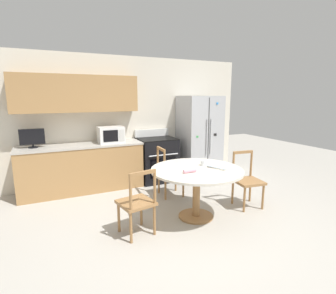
{
  "coord_description": "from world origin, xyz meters",
  "views": [
    {
      "loc": [
        -1.65,
        -2.78,
        1.8
      ],
      "look_at": [
        0.19,
        1.15,
        0.95
      ],
      "focal_mm": 28.0,
      "sensor_mm": 36.0,
      "label": 1
    }
  ],
  "objects_px": {
    "oven_range": "(157,159)",
    "dining_chair_far": "(169,172)",
    "dining_chair_right": "(247,181)",
    "refrigerator": "(199,136)",
    "microwave": "(111,135)",
    "candle_glass": "(204,163)",
    "countertop_tv": "(32,138)",
    "dining_chair_left": "(137,203)"
  },
  "relations": [
    {
      "from": "refrigerator",
      "to": "countertop_tv",
      "type": "bearing_deg",
      "value": 177.96
    },
    {
      "from": "microwave",
      "to": "countertop_tv",
      "type": "distance_m",
      "value": 1.37
    },
    {
      "from": "countertop_tv",
      "to": "dining_chair_left",
      "type": "relative_size",
      "value": 0.45
    },
    {
      "from": "oven_range",
      "to": "dining_chair_far",
      "type": "relative_size",
      "value": 1.2
    },
    {
      "from": "oven_range",
      "to": "dining_chair_left",
      "type": "bearing_deg",
      "value": -119.27
    },
    {
      "from": "dining_chair_far",
      "to": "dining_chair_right",
      "type": "xyz_separation_m",
      "value": [
        0.95,
        -0.96,
        0.0
      ]
    },
    {
      "from": "dining_chair_far",
      "to": "candle_glass",
      "type": "distance_m",
      "value": 0.93
    },
    {
      "from": "oven_range",
      "to": "candle_glass",
      "type": "xyz_separation_m",
      "value": [
        0.04,
        -1.76,
        0.32
      ]
    },
    {
      "from": "refrigerator",
      "to": "dining_chair_far",
      "type": "height_order",
      "value": "refrigerator"
    },
    {
      "from": "oven_range",
      "to": "microwave",
      "type": "xyz_separation_m",
      "value": [
        -0.97,
        0.01,
        0.59
      ]
    },
    {
      "from": "candle_glass",
      "to": "oven_range",
      "type": "bearing_deg",
      "value": 91.16
    },
    {
      "from": "microwave",
      "to": "dining_chair_far",
      "type": "xyz_separation_m",
      "value": [
        0.82,
        -0.93,
        -0.62
      ]
    },
    {
      "from": "dining_chair_left",
      "to": "candle_glass",
      "type": "bearing_deg",
      "value": 0.46
    },
    {
      "from": "dining_chair_right",
      "to": "refrigerator",
      "type": "bearing_deg",
      "value": -88.74
    },
    {
      "from": "microwave",
      "to": "dining_chair_right",
      "type": "bearing_deg",
      "value": -46.82
    },
    {
      "from": "refrigerator",
      "to": "dining_chair_right",
      "type": "distance_m",
      "value": 1.9
    },
    {
      "from": "refrigerator",
      "to": "candle_glass",
      "type": "relative_size",
      "value": 20.24
    },
    {
      "from": "refrigerator",
      "to": "dining_chair_left",
      "type": "height_order",
      "value": "refrigerator"
    },
    {
      "from": "refrigerator",
      "to": "microwave",
      "type": "distance_m",
      "value": 1.98
    },
    {
      "from": "oven_range",
      "to": "dining_chair_right",
      "type": "distance_m",
      "value": 2.05
    },
    {
      "from": "refrigerator",
      "to": "oven_range",
      "type": "bearing_deg",
      "value": 177.0
    },
    {
      "from": "refrigerator",
      "to": "countertop_tv",
      "type": "distance_m",
      "value": 3.35
    },
    {
      "from": "dining_chair_left",
      "to": "dining_chair_right",
      "type": "distance_m",
      "value": 1.93
    },
    {
      "from": "countertop_tv",
      "to": "dining_chair_right",
      "type": "xyz_separation_m",
      "value": [
        3.15,
        -1.95,
        -0.65
      ]
    },
    {
      "from": "dining_chair_left",
      "to": "candle_glass",
      "type": "height_order",
      "value": "dining_chair_left"
    },
    {
      "from": "refrigerator",
      "to": "oven_range",
      "type": "distance_m",
      "value": 1.1
    },
    {
      "from": "dining_chair_far",
      "to": "candle_glass",
      "type": "bearing_deg",
      "value": 15.23
    },
    {
      "from": "dining_chair_right",
      "to": "candle_glass",
      "type": "relative_size",
      "value": 10.15
    },
    {
      "from": "dining_chair_right",
      "to": "dining_chair_far",
      "type": "bearing_deg",
      "value": -37.78
    },
    {
      "from": "dining_chair_left",
      "to": "microwave",
      "type": "bearing_deg",
      "value": 75.19
    },
    {
      "from": "oven_range",
      "to": "microwave",
      "type": "distance_m",
      "value": 1.13
    },
    {
      "from": "microwave",
      "to": "dining_chair_left",
      "type": "relative_size",
      "value": 0.53
    },
    {
      "from": "dining_chair_left",
      "to": "dining_chair_right",
      "type": "xyz_separation_m",
      "value": [
        1.92,
        0.11,
        0.0
      ]
    },
    {
      "from": "refrigerator",
      "to": "candle_glass",
      "type": "bearing_deg",
      "value": -119.71
    },
    {
      "from": "oven_range",
      "to": "countertop_tv",
      "type": "height_order",
      "value": "countertop_tv"
    },
    {
      "from": "refrigerator",
      "to": "dining_chair_far",
      "type": "relative_size",
      "value": 1.99
    },
    {
      "from": "oven_range",
      "to": "dining_chair_far",
      "type": "height_order",
      "value": "oven_range"
    },
    {
      "from": "countertop_tv",
      "to": "dining_chair_right",
      "type": "bearing_deg",
      "value": -31.73
    },
    {
      "from": "dining_chair_right",
      "to": "candle_glass",
      "type": "distance_m",
      "value": 0.86
    },
    {
      "from": "dining_chair_right",
      "to": "microwave",
      "type": "bearing_deg",
      "value": -39.34
    },
    {
      "from": "candle_glass",
      "to": "dining_chair_far",
      "type": "bearing_deg",
      "value": 101.95
    },
    {
      "from": "candle_glass",
      "to": "refrigerator",
      "type": "bearing_deg",
      "value": 60.29
    }
  ]
}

